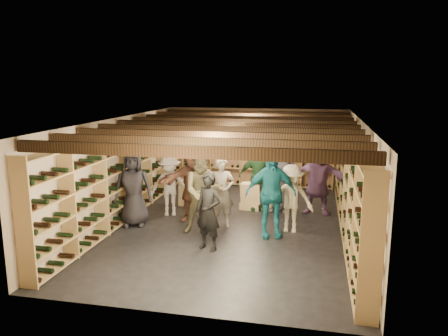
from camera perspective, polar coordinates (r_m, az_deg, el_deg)
ground at (r=10.11m, az=1.09°, el=-7.39°), size 8.00×8.00×0.00m
walls at (r=9.78m, az=1.11°, el=-0.72°), size 5.52×8.02×2.40m
ceiling at (r=9.60m, az=1.14°, el=6.29°), size 5.50×8.00×0.01m
ceiling_joists at (r=9.62m, az=1.14°, el=5.46°), size 5.40×7.12×0.18m
wine_rack_left at (r=10.59m, az=-12.69°, el=-0.76°), size 0.32×7.50×2.15m
wine_rack_right at (r=9.68m, az=16.24°, el=-2.08°), size 0.32×7.50×2.15m
wine_rack_back at (r=13.52m, az=4.17°, el=2.12°), size 4.70×0.30×2.15m
crate_stack_left at (r=11.54m, az=-4.51°, el=-3.26°), size 0.57×0.45×0.68m
crate_stack_right at (r=11.20m, az=3.55°, el=-3.70°), size 0.52×0.37×0.68m
crate_loose at (r=12.48m, az=5.29°, el=-3.35°), size 0.55×0.41×0.17m
person_0 at (r=10.04m, az=-11.76°, el=-2.55°), size 0.96×0.75×1.75m
person_1 at (r=8.46m, az=-2.06°, el=-5.70°), size 0.66×0.55×1.54m
person_2 at (r=9.36m, az=-2.72°, el=-3.10°), size 1.07×0.95×1.83m
person_3 at (r=9.56m, az=8.74°, el=-3.96°), size 0.97×0.57×1.49m
person_4 at (r=9.18m, az=6.13°, el=-3.38°), size 1.17×0.74×1.85m
person_5 at (r=10.23m, az=-3.95°, el=-1.86°), size 1.77×1.11×1.83m
person_7 at (r=9.76m, az=-0.30°, el=-3.22°), size 0.67×0.55×1.58m
person_9 at (r=10.68m, az=-7.13°, el=-2.25°), size 1.09×0.80×1.50m
person_10 at (r=11.05m, az=4.48°, el=-1.20°), size 1.02×0.47×1.70m
person_11 at (r=10.95m, az=12.14°, el=-1.28°), size 1.71×0.70×1.79m
person_12 at (r=10.97m, az=7.34°, el=-0.77°), size 0.99×0.70×1.91m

